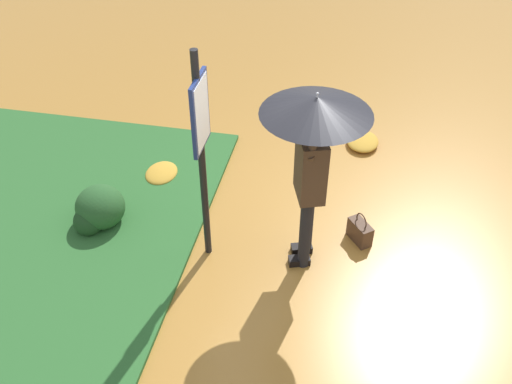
# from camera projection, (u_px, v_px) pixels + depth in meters

# --- Properties ---
(ground_plane) EXTENTS (18.00, 18.00, 0.00)m
(ground_plane) POSITION_uv_depth(u_px,v_px,m) (319.00, 247.00, 6.07)
(ground_plane) COLOR #B27A33
(grass_verge) EXTENTS (4.80, 4.00, 0.05)m
(grass_verge) POSITION_uv_depth(u_px,v_px,m) (11.00, 235.00, 6.18)
(grass_verge) COLOR #2D662D
(grass_verge) RESTS_ON ground_plane
(person_with_umbrella) EXTENTS (0.96, 0.96, 2.04)m
(person_with_umbrella) POSITION_uv_depth(u_px,v_px,m) (314.00, 139.00, 4.91)
(person_with_umbrella) COLOR black
(person_with_umbrella) RESTS_ON ground_plane
(info_sign_post) EXTENTS (0.44, 0.07, 2.30)m
(info_sign_post) POSITION_uv_depth(u_px,v_px,m) (201.00, 138.00, 5.12)
(info_sign_post) COLOR black
(info_sign_post) RESTS_ON ground_plane
(handbag) EXTENTS (0.32, 0.30, 0.37)m
(handbag) POSITION_uv_depth(u_px,v_px,m) (360.00, 231.00, 6.08)
(handbag) COLOR #4C3323
(handbag) RESTS_ON ground_plane
(shrub_cluster) EXTENTS (0.60, 0.54, 0.49)m
(shrub_cluster) POSITION_uv_depth(u_px,v_px,m) (98.00, 210.00, 6.20)
(shrub_cluster) COLOR #285628
(shrub_cluster) RESTS_ON ground_plane
(leaf_pile_near_person) EXTENTS (0.48, 0.39, 0.11)m
(leaf_pile_near_person) POSITION_uv_depth(u_px,v_px,m) (162.00, 173.00, 7.01)
(leaf_pile_near_person) COLOR gold
(leaf_pile_near_person) RESTS_ON ground_plane
(leaf_pile_by_bench) EXTENTS (0.52, 0.42, 0.12)m
(leaf_pile_by_bench) POSITION_uv_depth(u_px,v_px,m) (363.00, 141.00, 7.55)
(leaf_pile_by_bench) COLOR gold
(leaf_pile_by_bench) RESTS_ON ground_plane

